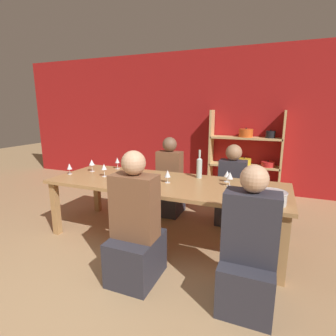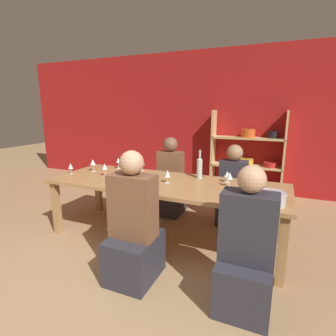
{
  "view_description": "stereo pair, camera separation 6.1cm",
  "coord_description": "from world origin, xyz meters",
  "px_view_note": "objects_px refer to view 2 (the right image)",
  "views": [
    {
      "loc": [
        1.38,
        -1.38,
        1.59
      ],
      "look_at": [
        0.19,
        1.52,
        0.88
      ],
      "focal_mm": 28.0,
      "sensor_mm": 36.0,
      "label": 1
    },
    {
      "loc": [
        1.43,
        -1.36,
        1.59
      ],
      "look_at": [
        0.19,
        1.52,
        0.88
      ],
      "focal_mm": 28.0,
      "sensor_mm": 36.0,
      "label": 2
    }
  ],
  "objects_px": {
    "cell_phone": "(255,188)",
    "person_far_a": "(170,186)",
    "wine_bottle_green": "(200,167)",
    "wine_glass_red_b": "(118,161)",
    "dining_table": "(165,187)",
    "wine_glass_white_b": "(230,176)",
    "wine_glass_white_a": "(105,167)",
    "wine_glass_red_a": "(227,175)",
    "wine_glass_red_d": "(236,192)",
    "wine_glass_red_f": "(93,163)",
    "wine_glass_red_g": "(167,174)",
    "person_far_b": "(232,194)",
    "wine_glass_red_e": "(142,162)",
    "mixing_bowl": "(271,198)",
    "person_near_a": "(134,234)",
    "person_near_b": "(246,258)",
    "shelf_unit": "(249,163)",
    "wine_glass_red_c": "(71,166)",
    "wine_glass_white_d": "(247,190)",
    "wine_glass_white_c": "(131,167)"
  },
  "relations": [
    {
      "from": "wine_glass_white_b",
      "to": "person_far_b",
      "type": "height_order",
      "value": "person_far_b"
    },
    {
      "from": "person_far_b",
      "to": "wine_glass_red_e",
      "type": "bearing_deg",
      "value": 17.47
    },
    {
      "from": "wine_glass_red_d",
      "to": "person_far_a",
      "type": "xyz_separation_m",
      "value": [
        -1.15,
        1.17,
        -0.4
      ]
    },
    {
      "from": "wine_glass_red_e",
      "to": "wine_glass_red_g",
      "type": "xyz_separation_m",
      "value": [
        0.58,
        -0.44,
        -0.02
      ]
    },
    {
      "from": "cell_phone",
      "to": "person_far_b",
      "type": "distance_m",
      "value": 0.8
    },
    {
      "from": "dining_table",
      "to": "person_near_a",
      "type": "relative_size",
      "value": 2.29
    },
    {
      "from": "dining_table",
      "to": "wine_glass_white_b",
      "type": "xyz_separation_m",
      "value": [
        0.75,
        0.1,
        0.19
      ]
    },
    {
      "from": "wine_glass_white_a",
      "to": "person_far_a",
      "type": "bearing_deg",
      "value": 55.34
    },
    {
      "from": "wine_glass_red_b",
      "to": "person_far_a",
      "type": "bearing_deg",
      "value": 30.37
    },
    {
      "from": "dining_table",
      "to": "wine_glass_red_d",
      "type": "height_order",
      "value": "wine_glass_red_d"
    },
    {
      "from": "dining_table",
      "to": "wine_glass_red_c",
      "type": "relative_size",
      "value": 19.72
    },
    {
      "from": "person_near_b",
      "to": "wine_glass_red_a",
      "type": "bearing_deg",
      "value": 109.04
    },
    {
      "from": "wine_glass_red_a",
      "to": "wine_glass_red_d",
      "type": "xyz_separation_m",
      "value": [
        0.21,
        -0.68,
        0.01
      ]
    },
    {
      "from": "wine_bottle_green",
      "to": "person_near_b",
      "type": "distance_m",
      "value": 1.43
    },
    {
      "from": "wine_glass_white_b",
      "to": "person_near_b",
      "type": "xyz_separation_m",
      "value": [
        0.32,
        -0.91,
        -0.42
      ]
    },
    {
      "from": "wine_glass_red_b",
      "to": "person_far_a",
      "type": "height_order",
      "value": "person_far_a"
    },
    {
      "from": "mixing_bowl",
      "to": "person_near_a",
      "type": "distance_m",
      "value": 1.31
    },
    {
      "from": "wine_bottle_green",
      "to": "wine_glass_red_g",
      "type": "relative_size",
      "value": 2.32
    },
    {
      "from": "wine_glass_red_d",
      "to": "wine_glass_red_f",
      "type": "height_order",
      "value": "wine_glass_red_f"
    },
    {
      "from": "dining_table",
      "to": "shelf_unit",
      "type": "bearing_deg",
      "value": 71.51
    },
    {
      "from": "wine_glass_white_b",
      "to": "wine_glass_red_f",
      "type": "bearing_deg",
      "value": 179.76
    },
    {
      "from": "shelf_unit",
      "to": "mixing_bowl",
      "type": "bearing_deg",
      "value": -79.4
    },
    {
      "from": "wine_glass_red_a",
      "to": "person_near_a",
      "type": "distance_m",
      "value": 1.34
    },
    {
      "from": "shelf_unit",
      "to": "wine_glass_red_d",
      "type": "relative_size",
      "value": 10.69
    },
    {
      "from": "wine_glass_red_d",
      "to": "dining_table",
      "type": "bearing_deg",
      "value": 156.21
    },
    {
      "from": "wine_glass_white_a",
      "to": "wine_glass_red_a",
      "type": "bearing_deg",
      "value": 12.64
    },
    {
      "from": "wine_bottle_green",
      "to": "wine_glass_white_b",
      "type": "distance_m",
      "value": 0.48
    },
    {
      "from": "mixing_bowl",
      "to": "wine_bottle_green",
      "type": "bearing_deg",
      "value": 143.47
    },
    {
      "from": "dining_table",
      "to": "wine_glass_red_b",
      "type": "relative_size",
      "value": 17.22
    },
    {
      "from": "wine_bottle_green",
      "to": "shelf_unit",
      "type": "bearing_deg",
      "value": 77.71
    },
    {
      "from": "wine_glass_red_b",
      "to": "wine_glass_red_f",
      "type": "bearing_deg",
      "value": -131.04
    },
    {
      "from": "shelf_unit",
      "to": "person_far_b",
      "type": "height_order",
      "value": "shelf_unit"
    },
    {
      "from": "mixing_bowl",
      "to": "wine_glass_white_d",
      "type": "relative_size",
      "value": 1.63
    },
    {
      "from": "wine_glass_red_d",
      "to": "person_far_a",
      "type": "relative_size",
      "value": 0.12
    },
    {
      "from": "dining_table",
      "to": "wine_bottle_green",
      "type": "xyz_separation_m",
      "value": [
        0.33,
        0.34,
        0.21
      ]
    },
    {
      "from": "shelf_unit",
      "to": "wine_glass_red_e",
      "type": "distance_m",
      "value": 2.21
    },
    {
      "from": "wine_glass_white_a",
      "to": "wine_glass_white_c",
      "type": "distance_m",
      "value": 0.34
    },
    {
      "from": "cell_phone",
      "to": "person_far_a",
      "type": "bearing_deg",
      "value": 153.75
    },
    {
      "from": "wine_glass_white_a",
      "to": "wine_glass_red_f",
      "type": "xyz_separation_m",
      "value": [
        -0.33,
        0.17,
        0.0
      ]
    },
    {
      "from": "person_far_b",
      "to": "person_near_a",
      "type": "bearing_deg",
      "value": 69.13
    },
    {
      "from": "dining_table",
      "to": "wine_glass_red_f",
      "type": "xyz_separation_m",
      "value": [
        -1.16,
        0.11,
        0.19
      ]
    },
    {
      "from": "shelf_unit",
      "to": "wine_glass_red_a",
      "type": "bearing_deg",
      "value": -91.35
    },
    {
      "from": "wine_bottle_green",
      "to": "person_far_a",
      "type": "xyz_separation_m",
      "value": [
        -0.58,
        0.44,
        -0.43
      ]
    },
    {
      "from": "wine_glass_red_f",
      "to": "wine_glass_white_a",
      "type": "bearing_deg",
      "value": -27.56
    },
    {
      "from": "dining_table",
      "to": "wine_glass_red_g",
      "type": "relative_size",
      "value": 18.3
    },
    {
      "from": "wine_bottle_green",
      "to": "wine_glass_red_b",
      "type": "height_order",
      "value": "wine_bottle_green"
    },
    {
      "from": "wine_glass_red_d",
      "to": "wine_glass_red_g",
      "type": "distance_m",
      "value": 0.93
    },
    {
      "from": "wine_glass_red_c",
      "to": "wine_glass_white_d",
      "type": "bearing_deg",
      "value": -4.66
    },
    {
      "from": "wine_glass_red_a",
      "to": "wine_bottle_green",
      "type": "bearing_deg",
      "value": 170.86
    },
    {
      "from": "wine_glass_white_b",
      "to": "wine_glass_red_c",
      "type": "height_order",
      "value": "wine_glass_white_b"
    }
  ]
}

